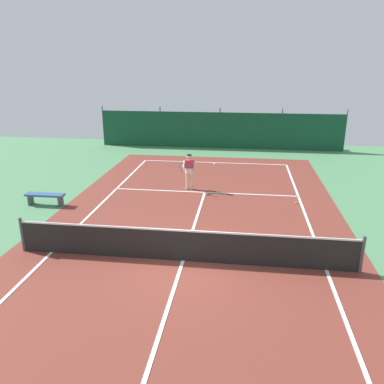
{
  "coord_description": "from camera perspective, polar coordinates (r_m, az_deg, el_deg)",
  "views": [
    {
      "loc": [
        1.63,
        -10.23,
        5.62
      ],
      "look_at": [
        -0.23,
        3.74,
        0.9
      ],
      "focal_mm": 36.65,
      "sensor_mm": 36.0,
      "label": 1
    }
  ],
  "objects": [
    {
      "name": "tennis_net",
      "position": [
        11.55,
        -1.34,
        -7.75
      ],
      "size": [
        10.12,
        0.1,
        1.1
      ],
      "color": "black",
      "rests_on": "ground"
    },
    {
      "name": "tennis_ball_near_player",
      "position": [
        17.77,
        3.44,
        0.16
      ],
      "size": [
        0.07,
        0.07,
        0.07
      ],
      "primitive_type": "sphere",
      "color": "#CCDB33",
      "rests_on": "ground"
    },
    {
      "name": "courtside_bench",
      "position": [
        17.06,
        -20.6,
        -0.62
      ],
      "size": [
        1.6,
        0.4,
        0.49
      ],
      "color": "#335184",
      "rests_on": "ground"
    },
    {
      "name": "back_fence",
      "position": [
        27.23,
        4.07,
        7.99
      ],
      "size": [
        16.3,
        0.98,
        2.7
      ],
      "color": "#14472D",
      "rests_on": "ground"
    },
    {
      "name": "tennis_player",
      "position": [
        17.81,
        -0.43,
        3.35
      ],
      "size": [
        0.7,
        0.76,
        1.64
      ],
      "rotation": [
        0.0,
        0.0,
        3.16
      ],
      "color": "beige",
      "rests_on": "ground"
    },
    {
      "name": "water_bottle",
      "position": [
        16.98,
        -18.79,
        -1.41
      ],
      "size": [
        0.08,
        0.08,
        0.24
      ],
      "primitive_type": "cylinder",
      "color": "#338CD8",
      "rests_on": "ground"
    },
    {
      "name": "tennis_ball_midcourt",
      "position": [
        16.84,
        14.92,
        -1.51
      ],
      "size": [
        0.07,
        0.07,
        0.07
      ],
      "primitive_type": "sphere",
      "color": "#CCDB33",
      "rests_on": "ground"
    },
    {
      "name": "court_surface",
      "position": [
        11.78,
        -1.32,
        -9.96
      ],
      "size": [
        11.02,
        26.6,
        0.01
      ],
      "color": "brown",
      "rests_on": "ground"
    },
    {
      "name": "ground_plane",
      "position": [
        11.78,
        -1.32,
        -9.98
      ],
      "size": [
        36.0,
        36.0,
        0.0
      ],
      "primitive_type": "plane",
      "color": "#4C8456"
    },
    {
      "name": "parked_car",
      "position": [
        29.79,
        8.34,
        9.09
      ],
      "size": [
        2.31,
        4.35,
        1.68
      ],
      "rotation": [
        0.0,
        0.0,
        -0.09
      ],
      "color": "black",
      "rests_on": "ground"
    }
  ]
}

